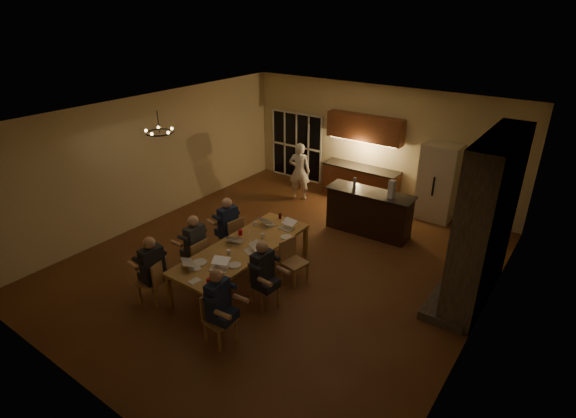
{
  "coord_description": "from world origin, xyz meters",
  "views": [
    {
      "loc": [
        5.01,
        -6.73,
        5.2
      ],
      "look_at": [
        -0.04,
        0.3,
        1.18
      ],
      "focal_mm": 28.0,
      "sensor_mm": 36.0,
      "label": 1
    }
  ],
  "objects_px": {
    "chair_left_far": "(231,235)",
    "laptop_f": "(286,224)",
    "laptop_a": "(193,262)",
    "laptop_e": "(269,220)",
    "can_silver": "(217,261)",
    "bar_island": "(369,212)",
    "laptop_b": "(219,264)",
    "mug_mid": "(263,236)",
    "chair_right_mid": "(265,284)",
    "redcup_mid": "(240,232)",
    "person_left_near": "(153,270)",
    "person_left_mid": "(196,247)",
    "mug_front": "(229,252)",
    "chair_left_near": "(152,280)",
    "person_left_far": "(228,227)",
    "person_right_mid": "(263,275)",
    "laptop_c": "(235,236)",
    "dining_table": "(244,263)",
    "bar_blender": "(392,189)",
    "plate_near": "(235,265)",
    "plate_left": "(200,262)",
    "plate_far": "(286,237)",
    "laptop_d": "(251,247)",
    "refrigerator": "(438,182)",
    "chair_right_near": "(220,320)",
    "standing_person": "(299,171)",
    "can_cola": "(280,216)",
    "chair_left_mid": "(194,259)",
    "chandelier": "(160,132)",
    "bar_bottle": "(355,182)",
    "redcup_near": "(209,282)",
    "chair_right_far": "(295,262)",
    "person_right_near": "(219,306)",
    "mug_back": "(255,224)"
  },
  "relations": [
    {
      "from": "dining_table",
      "to": "redcup_mid",
      "type": "distance_m",
      "value": 0.66
    },
    {
      "from": "chair_right_near",
      "to": "standing_person",
      "type": "relative_size",
      "value": 0.54
    },
    {
      "from": "chair_left_mid",
      "to": "can_silver",
      "type": "distance_m",
      "value": 0.96
    },
    {
      "from": "person_left_mid",
      "to": "redcup_mid",
      "type": "bearing_deg",
      "value": 148.85
    },
    {
      "from": "chair_right_far",
      "to": "plate_far",
      "type": "bearing_deg",
      "value": 66.66
    },
    {
      "from": "laptop_c",
      "to": "mug_back",
      "type": "xyz_separation_m",
      "value": [
        -0.11,
        0.76,
        -0.06
      ]
    },
    {
      "from": "laptop_a",
      "to": "laptop_f",
      "type": "bearing_deg",
      "value": -67.33
    },
    {
      "from": "chair_right_near",
      "to": "standing_person",
      "type": "xyz_separation_m",
      "value": [
        -2.35,
        5.74,
        0.38
      ]
    },
    {
      "from": "bar_island",
      "to": "redcup_mid",
      "type": "distance_m",
      "value": 3.35
    },
    {
      "from": "chair_right_mid",
      "to": "can_silver",
      "type": "height_order",
      "value": "chair_right_mid"
    },
    {
      "from": "laptop_c",
      "to": "redcup_mid",
      "type": "xyz_separation_m",
      "value": [
        -0.09,
        0.26,
        -0.05
      ]
    },
    {
      "from": "plate_far",
      "to": "laptop_d",
      "type": "bearing_deg",
      "value": -102.1
    },
    {
      "from": "laptop_e",
      "to": "person_left_far",
      "type": "bearing_deg",
      "value": 56.72
    },
    {
      "from": "laptop_c",
      "to": "mug_mid",
      "type": "height_order",
      "value": "laptop_c"
    },
    {
      "from": "dining_table",
      "to": "mug_front",
      "type": "height_order",
      "value": "mug_front"
    },
    {
      "from": "chair_left_far",
      "to": "laptop_f",
      "type": "height_order",
      "value": "laptop_f"
    },
    {
      "from": "bar_island",
      "to": "person_right_near",
      "type": "relative_size",
      "value": 1.52
    },
    {
      "from": "bar_blender",
      "to": "chair_left_far",
      "type": "bearing_deg",
      "value": -124.01
    },
    {
      "from": "bar_island",
      "to": "laptop_b",
      "type": "bearing_deg",
      "value": -104.85
    },
    {
      "from": "laptop_a",
      "to": "can_cola",
      "type": "height_order",
      "value": "laptop_a"
    },
    {
      "from": "chair_right_near",
      "to": "person_left_near",
      "type": "relative_size",
      "value": 0.64
    },
    {
      "from": "bar_island",
      "to": "chandelier",
      "type": "xyz_separation_m",
      "value": [
        -3.24,
        -3.37,
        2.21
      ]
    },
    {
      "from": "laptop_b",
      "to": "can_cola",
      "type": "distance_m",
      "value": 2.37
    },
    {
      "from": "person_left_far",
      "to": "redcup_mid",
      "type": "relative_size",
      "value": 11.5
    },
    {
      "from": "chair_right_far",
      "to": "laptop_a",
      "type": "xyz_separation_m",
      "value": [
        -1.13,
        -1.62,
        0.42
      ]
    },
    {
      "from": "laptop_a",
      "to": "bar_bottle",
      "type": "height_order",
      "value": "bar_bottle"
    },
    {
      "from": "redcup_near",
      "to": "laptop_f",
      "type": "bearing_deg",
      "value": 93.32
    },
    {
      "from": "laptop_f",
      "to": "person_right_mid",
      "type": "bearing_deg",
      "value": -63.06
    },
    {
      "from": "chair_left_far",
      "to": "plate_left",
      "type": "bearing_deg",
      "value": 31.52
    },
    {
      "from": "chair_left_mid",
      "to": "bar_blender",
      "type": "relative_size",
      "value": 2.09
    },
    {
      "from": "bar_blender",
      "to": "person_left_mid",
      "type": "bearing_deg",
      "value": -113.4
    },
    {
      "from": "laptop_e",
      "to": "person_right_mid",
      "type": "bearing_deg",
      "value": 144.71
    },
    {
      "from": "refrigerator",
      "to": "mug_mid",
      "type": "distance_m",
      "value": 5.02
    },
    {
      "from": "chair_right_mid",
      "to": "person_right_mid",
      "type": "height_order",
      "value": "person_right_mid"
    },
    {
      "from": "dining_table",
      "to": "person_right_mid",
      "type": "height_order",
      "value": "person_right_mid"
    },
    {
      "from": "laptop_e",
      "to": "can_silver",
      "type": "relative_size",
      "value": 2.67
    },
    {
      "from": "laptop_f",
      "to": "dining_table",
      "type": "bearing_deg",
      "value": -97.19
    },
    {
      "from": "mug_front",
      "to": "chair_left_near",
      "type": "bearing_deg",
      "value": -127.26
    },
    {
      "from": "person_left_near",
      "to": "laptop_a",
      "type": "bearing_deg",
      "value": 134.13
    },
    {
      "from": "chandelier",
      "to": "plate_near",
      "type": "bearing_deg",
      "value": -13.37
    },
    {
      "from": "bar_blender",
      "to": "laptop_c",
      "type": "bearing_deg",
      "value": -110.97
    },
    {
      "from": "standing_person",
      "to": "mug_mid",
      "type": "bearing_deg",
      "value": 91.46
    },
    {
      "from": "person_left_near",
      "to": "person_left_mid",
      "type": "bearing_deg",
      "value": -172.42
    },
    {
      "from": "bar_island",
      "to": "plate_far",
      "type": "distance_m",
      "value": 2.61
    },
    {
      "from": "person_left_mid",
      "to": "laptop_c",
      "type": "relative_size",
      "value": 4.31
    },
    {
      "from": "mug_front",
      "to": "plate_near",
      "type": "bearing_deg",
      "value": -32.87
    },
    {
      "from": "mug_mid",
      "to": "chair_right_mid",
      "type": "bearing_deg",
      "value": -50.05
    },
    {
      "from": "refrigerator",
      "to": "person_left_far",
      "type": "distance_m",
      "value": 5.48
    },
    {
      "from": "refrigerator",
      "to": "dining_table",
      "type": "distance_m",
      "value": 5.55
    },
    {
      "from": "refrigerator",
      "to": "can_cola",
      "type": "bearing_deg",
      "value": -122.67
    }
  ]
}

